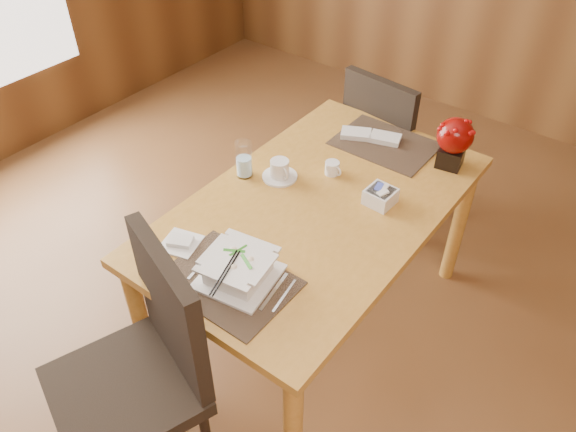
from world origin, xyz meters
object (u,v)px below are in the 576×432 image
Objects in this scene: near_chair at (145,361)px; berry_decor at (454,140)px; creamer_jug at (332,168)px; far_chair at (387,142)px; dining_table at (317,221)px; soup_setting at (238,269)px; sugar_caddy at (380,196)px; bread_plate at (181,243)px; coffee_cup at (280,170)px; water_glass at (244,159)px.

berry_decor is at bearing 93.99° from near_chair.
far_chair is at bearing 110.63° from creamer_jug.
dining_table is 5.15× the size of soup_setting.
near_chair is at bearing -105.75° from berry_decor.
bread_plate is at bearing -125.19° from sugar_caddy.
berry_decor is (0.31, 0.57, 0.23)m from dining_table.
bread_plate is 0.45m from near_chair.
far_chair is (0.09, 0.83, -0.25)m from coffee_cup.
near_chair is (0.27, -0.85, -0.26)m from water_glass.
bread_plate is (-0.58, -1.09, -0.13)m from berry_decor.
creamer_jug reaches higher than dining_table.
sugar_caddy is at bearing 3.30° from creamer_jug.
creamer_jug is 0.08× the size of near_chair.
coffee_cup is at bearing -121.24° from creamer_jug.
soup_setting is 1.43m from far_chair.
water_glass reaches higher than soup_setting.
bread_plate is at bearing -117.90° from dining_table.
dining_table is 0.54m from soup_setting.
coffee_cup is at bearing 30.27° from water_glass.
bread_plate is at bearing 91.69° from far_chair.
creamer_jug is 0.54m from berry_decor.
water_glass is 0.98m from far_chair.
bread_plate is (-0.20, -0.72, -0.02)m from creamer_jug.
dining_table is 18.41× the size of creamer_jug.
near_chair is at bearing -81.85° from coffee_cup.
dining_table is 0.90m from far_chair.
berry_decor is (0.38, 0.37, 0.10)m from creamer_jug.
far_chair is (0.22, 0.91, -0.30)m from water_glass.
far_chair is (-0.15, 0.88, -0.12)m from dining_table.
sugar_caddy reaches higher than bread_plate.
coffee_cup is (-0.23, 0.05, 0.13)m from dining_table.
soup_setting is 1.74× the size of water_glass.
berry_decor is at bearing 65.65° from soup_setting.
berry_decor is at bearing 41.83° from water_glass.
sugar_caddy is at bearing 14.19° from coffee_cup.
berry_decor is at bearing 75.15° from sugar_caddy.
coffee_cup is at bearing 117.88° from near_chair.
far_chair is (-0.35, 0.72, -0.25)m from sugar_caddy.
coffee_cup is 1.38× the size of sugar_caddy.
sugar_caddy is 1.10m from near_chair.
dining_table is 0.25m from creamer_jug.
far_chair is at bearing 115.65° from sugar_caddy.
water_glass is (-0.39, 0.48, 0.03)m from soup_setting.
coffee_cup is 0.77m from berry_decor.
coffee_cup reaches higher than dining_table.
soup_setting reaches higher than sugar_caddy.
coffee_cup is at bearing 86.11° from bread_plate.
water_glass is 1.51× the size of sugar_caddy.
dining_table is 0.28m from sugar_caddy.
coffee_cup is 0.65× the size of berry_decor.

